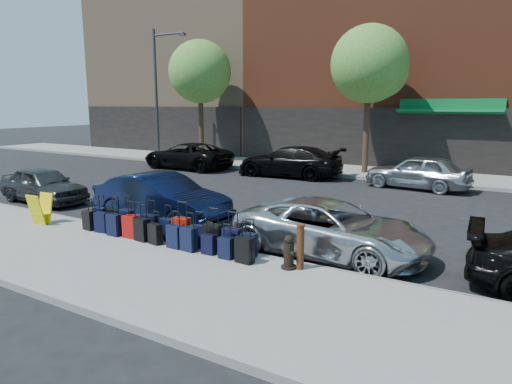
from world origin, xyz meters
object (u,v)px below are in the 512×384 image
Objects in this scene: bollard at (300,246)px; car_far_1 at (289,161)px; suitcase_front_5 at (167,229)px; car_near_2 at (331,228)px; tree_center at (372,66)px; car_far_2 at (418,172)px; display_rack at (41,209)px; fire_hydrant at (289,253)px; car_near_0 at (43,185)px; car_far_0 at (187,156)px; streetlight at (158,87)px; car_near_1 at (161,199)px; tree_left at (202,73)px.

car_far_1 reaches higher than bollard.
suitcase_front_5 is 4.14m from car_near_2.
tree_center reaches higher than suitcase_front_5.
car_far_1 reaches higher than car_far_2.
display_rack is at bearing -176.02° from bollard.
bollard is (3.82, -0.12, 0.22)m from suitcase_front_5.
fire_hydrant is at bearing 5.49° from car_far_2.
display_rack is 8.37m from car_near_2.
display_rack is (-4.91, -14.94, -4.82)m from tree_center.
car_near_2 is 1.09× the size of car_far_2.
car_near_0 is at bearing -166.35° from fire_hydrant.
fire_hydrant is 13.44m from car_far_1.
car_far_0 is at bearing 131.87° from suitcase_front_5.
bollard is at bearing 48.37° from car_far_0.
car_far_1 is at bearing -9.91° from streetlight.
tree_center reaches higher than car_far_0.
fire_hydrant is at bearing -159.91° from bollard.
car_near_0 is (-7.50, 1.64, 0.22)m from suitcase_front_5.
car_near_1 is (2.46, 2.39, 0.16)m from display_rack.
suitcase_front_5 is 3.60m from fire_hydrant.
car_near_1 is (5.73, 0.08, 0.09)m from car_near_0.
suitcase_front_5 is at bearing 38.41° from car_far_0.
car_far_2 reaches higher than suitcase_front_5.
suitcase_front_5 reaches higher than fire_hydrant.
tree_center is at bearing -30.13° from car_near_0.
fire_hydrant is 0.14× the size of car_far_0.
car_far_1 reaches higher than car_near_1.
tree_left is at bearing 104.80° from display_rack.
suitcase_front_5 is 7.68m from car_near_0.
car_near_1 is at bearing 161.80° from bollard.
suitcase_front_5 is at bearing 178.19° from bollard.
car_near_0 is 0.82× the size of car_near_2.
tree_left reaches higher than car_near_1.
display_rack is (5.59, -14.94, -4.82)m from tree_left.
car_near_1 is at bearing -22.84° from car_far_2.
car_far_1 is at bearing 35.47° from car_near_2.
car_far_0 is at bearing 104.91° from display_rack.
tree_left is 7.97× the size of suitcase_front_5.
car_far_2 is at bearing -45.42° from car_near_0.
streetlight is 13.63m from car_near_0.
streetlight is (-13.44, -0.70, -0.75)m from tree_center.
suitcase_front_5 is 12.04m from car_far_1.
car_near_2 reaches higher than bollard.
car_near_2 is at bearing -35.97° from streetlight.
car_near_0 is (-11.32, 1.76, 0.00)m from bollard.
tree_center is at bearing 91.59° from suitcase_front_5.
car_far_2 is (3.02, -2.62, -4.68)m from tree_center.
car_near_1 is 0.86× the size of car_far_1.
car_near_0 and car_near_2 have the same top height.
tree_center is 13.60m from car_near_1.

